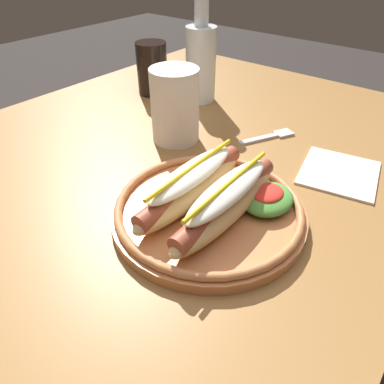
{
  "coord_description": "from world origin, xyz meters",
  "views": [
    {
      "loc": [
        -0.31,
        -0.39,
        1.07
      ],
      "look_at": [
        0.0,
        -0.14,
        0.77
      ],
      "focal_mm": 32.82,
      "sensor_mm": 36.0,
      "label": 1
    }
  ],
  "objects_px": {
    "soda_cup": "(152,68)",
    "extra_cup": "(175,106)",
    "napkin": "(339,173)",
    "hot_dog_plate": "(211,202)",
    "fork": "(270,136)",
    "glass_bottle": "(201,60)"
  },
  "relations": [
    {
      "from": "soda_cup",
      "to": "extra_cup",
      "type": "height_order",
      "value": "extra_cup"
    },
    {
      "from": "extra_cup",
      "to": "napkin",
      "type": "xyz_separation_m",
      "value": [
        0.08,
        -0.29,
        -0.07
      ]
    },
    {
      "from": "soda_cup",
      "to": "extra_cup",
      "type": "distance_m",
      "value": 0.25
    },
    {
      "from": "hot_dog_plate",
      "to": "fork",
      "type": "xyz_separation_m",
      "value": [
        0.27,
        0.05,
        -0.02
      ]
    },
    {
      "from": "glass_bottle",
      "to": "napkin",
      "type": "xyz_separation_m",
      "value": [
        -0.11,
        -0.38,
        -0.09
      ]
    },
    {
      "from": "hot_dog_plate",
      "to": "soda_cup",
      "type": "distance_m",
      "value": 0.49
    },
    {
      "from": "fork",
      "to": "extra_cup",
      "type": "relative_size",
      "value": 0.84
    },
    {
      "from": "soda_cup",
      "to": "fork",
      "type": "bearing_deg",
      "value": -94.15
    },
    {
      "from": "soda_cup",
      "to": "extra_cup",
      "type": "xyz_separation_m",
      "value": [
        -0.15,
        -0.2,
        0.01
      ]
    },
    {
      "from": "extra_cup",
      "to": "hot_dog_plate",
      "type": "bearing_deg",
      "value": -126.85
    },
    {
      "from": "soda_cup",
      "to": "extra_cup",
      "type": "relative_size",
      "value": 0.88
    },
    {
      "from": "hot_dog_plate",
      "to": "fork",
      "type": "bearing_deg",
      "value": 10.68
    },
    {
      "from": "glass_bottle",
      "to": "hot_dog_plate",
      "type": "bearing_deg",
      "value": -140.06
    },
    {
      "from": "hot_dog_plate",
      "to": "extra_cup",
      "type": "height_order",
      "value": "extra_cup"
    },
    {
      "from": "glass_bottle",
      "to": "napkin",
      "type": "bearing_deg",
      "value": -105.51
    },
    {
      "from": "soda_cup",
      "to": "napkin",
      "type": "bearing_deg",
      "value": -97.56
    },
    {
      "from": "hot_dog_plate",
      "to": "glass_bottle",
      "type": "bearing_deg",
      "value": 39.94
    },
    {
      "from": "fork",
      "to": "napkin",
      "type": "distance_m",
      "value": 0.16
    },
    {
      "from": "napkin",
      "to": "extra_cup",
      "type": "bearing_deg",
      "value": 105.46
    },
    {
      "from": "extra_cup",
      "to": "glass_bottle",
      "type": "xyz_separation_m",
      "value": [
        0.19,
        0.08,
        0.02
      ]
    },
    {
      "from": "soda_cup",
      "to": "glass_bottle",
      "type": "xyz_separation_m",
      "value": [
        0.04,
        -0.12,
        0.03
      ]
    },
    {
      "from": "extra_cup",
      "to": "napkin",
      "type": "relative_size",
      "value": 1.05
    }
  ]
}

